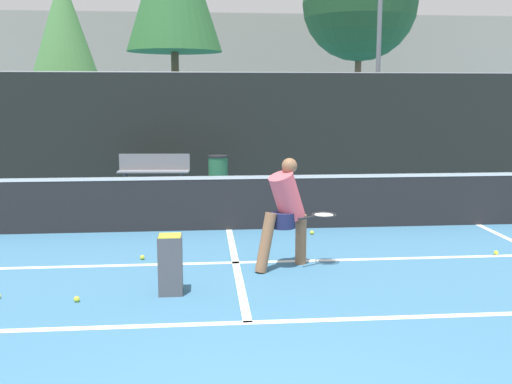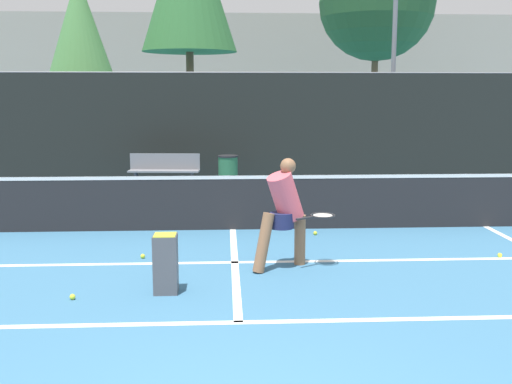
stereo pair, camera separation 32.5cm
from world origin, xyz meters
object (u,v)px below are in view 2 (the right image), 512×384
(ball_hopper, at_px, (166,262))
(trash_bin, at_px, (228,171))
(courtside_bench, at_px, (164,169))
(parked_car, at_px, (370,145))
(player_practicing, at_px, (285,210))

(ball_hopper, bearing_deg, trash_bin, 84.42)
(courtside_bench, bearing_deg, ball_hopper, -79.68)
(parked_car, bearing_deg, courtside_bench, -141.76)
(player_practicing, bearing_deg, trash_bin, 63.76)
(player_practicing, height_order, parked_car, player_practicing)
(ball_hopper, distance_m, trash_bin, 8.06)
(ball_hopper, xyz_separation_m, trash_bin, (0.78, 8.02, 0.04))
(player_practicing, distance_m, ball_hopper, 1.84)
(ball_hopper, relative_size, courtside_bench, 0.40)
(player_practicing, height_order, ball_hopper, player_practicing)
(courtside_bench, distance_m, parked_car, 8.15)
(trash_bin, relative_size, parked_car, 0.18)
(courtside_bench, relative_size, trash_bin, 2.18)
(ball_hopper, xyz_separation_m, parked_car, (5.60, 13.07, 0.25))
(ball_hopper, xyz_separation_m, courtside_bench, (-0.80, 8.03, 0.10))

